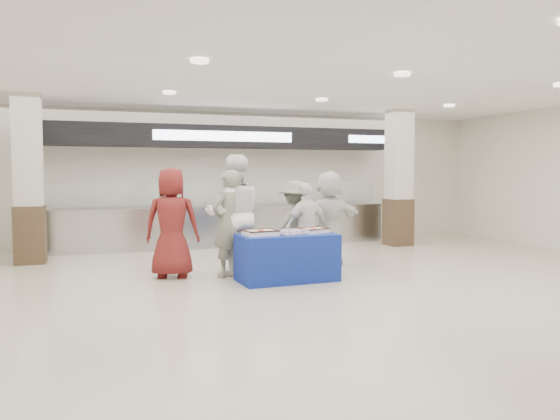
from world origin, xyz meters
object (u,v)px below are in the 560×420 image
object	(u,v)px
soldier_b	(296,226)
soldier_a	(229,224)
chef_short	(306,227)
display_table	(287,258)
sheet_cake_right	(313,230)
sheet_cake_left	(260,232)
civilian_white	(329,218)
civilian_maroon	(172,223)
chef_tall	(234,215)
cupcake_tray	(291,232)

from	to	relation	value
soldier_b	soldier_a	bearing A→B (deg)	-7.24
chef_short	soldier_b	bearing A→B (deg)	-79.93
display_table	sheet_cake_right	distance (m)	0.64
sheet_cake_right	soldier_b	bearing A→B (deg)	90.50
sheet_cake_left	civilian_white	world-z (taller)	civilian_white
display_table	civilian_maroon	xyz separation A→B (m)	(-1.70, 0.87, 0.53)
soldier_a	sheet_cake_left	bearing A→B (deg)	94.61
soldier_b	civilian_white	xyz separation A→B (m)	(0.78, 0.34, 0.09)
display_table	chef_tall	xyz separation A→B (m)	(-0.66, 0.82, 0.64)
chef_short	soldier_b	xyz separation A→B (m)	(-0.12, 0.22, 0.02)
cupcake_tray	soldier_b	size ratio (longest dim) A/B	0.34
display_table	civilian_white	distance (m)	1.80
civilian_maroon	soldier_b	distance (m)	2.17
soldier_b	cupcake_tray	bearing A→B (deg)	48.28
soldier_b	sheet_cake_right	bearing A→B (deg)	73.58
cupcake_tray	soldier_a	size ratio (longest dim) A/B	0.30
cupcake_tray	civilian_maroon	size ratio (longest dim) A/B	0.29
soldier_a	chef_short	distance (m)	1.38
chef_tall	display_table	bearing A→B (deg)	129.65
cupcake_tray	civilian_maroon	xyz separation A→B (m)	(-1.75, 0.92, 0.12)
sheet_cake_left	soldier_b	xyz separation A→B (m)	(0.92, 0.87, -0.01)
display_table	sheet_cake_left	world-z (taller)	sheet_cake_left
chef_tall	chef_short	size ratio (longest dim) A/B	1.31
sheet_cake_left	cupcake_tray	xyz separation A→B (m)	(0.50, -0.03, -0.01)
display_table	civilian_maroon	distance (m)	1.98
sheet_cake_right	civilian_maroon	xyz separation A→B (m)	(-2.17, 0.81, 0.11)
civilian_maroon	chef_tall	distance (m)	1.04
chef_short	soldier_b	world-z (taller)	soldier_b
sheet_cake_right	cupcake_tray	distance (m)	0.44
sheet_cake_left	chef_tall	bearing A→B (deg)	104.11
civilian_maroon	civilian_white	bearing A→B (deg)	-157.87
display_table	chef_short	xyz separation A→B (m)	(0.58, 0.64, 0.40)
chef_short	soldier_b	size ratio (longest dim) A/B	0.98
display_table	soldier_b	size ratio (longest dim) A/B	0.98
sheet_cake_left	chef_short	distance (m)	1.23
chef_short	soldier_b	distance (m)	0.25
civilian_maroon	sheet_cake_left	bearing A→B (deg)	160.40
civilian_white	sheet_cake_left	bearing A→B (deg)	22.87
sheet_cake_right	chef_short	distance (m)	0.59
sheet_cake_left	display_table	bearing A→B (deg)	2.19
chef_short	chef_tall	bearing A→B (deg)	-27.12
cupcake_tray	chef_tall	world-z (taller)	chef_tall
chef_tall	soldier_b	xyz separation A→B (m)	(1.13, 0.03, -0.22)
display_table	sheet_cake_left	distance (m)	0.62
sheet_cake_left	civilian_maroon	distance (m)	1.54
display_table	chef_short	world-z (taller)	chef_short
display_table	sheet_cake_left	size ratio (longest dim) A/B	2.89
sheet_cake_right	civilian_maroon	world-z (taller)	civilian_maroon
cupcake_tray	civilian_white	bearing A→B (deg)	46.04
cupcake_tray	civilian_maroon	distance (m)	1.98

